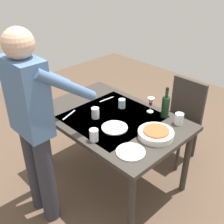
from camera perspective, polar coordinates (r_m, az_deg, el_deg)
name	(u,v)px	position (r m, az deg, el deg)	size (l,w,h in m)	color
ground_plane	(112,177)	(3.06, 0.00, -13.23)	(6.00, 6.00, 0.00)	brown
dining_table	(112,124)	(2.64, 0.00, -2.46)	(1.38, 0.93, 0.76)	#332D28
chair_near	(181,115)	(3.17, 14.08, -0.58)	(0.40, 0.40, 0.91)	black
person_server	(34,122)	(2.22, -15.81, -1.92)	(0.42, 0.61, 1.69)	#2D2D38
wine_bottle	(165,106)	(2.60, 10.96, 1.20)	(0.07, 0.07, 0.30)	black
wine_glass_left	(151,102)	(2.65, 7.99, 1.99)	(0.07, 0.07, 0.15)	white
water_cup_near_left	(122,103)	(2.73, 2.04, 1.77)	(0.07, 0.07, 0.09)	silver
water_cup_near_right	(95,113)	(2.56, -3.45, -0.20)	(0.07, 0.07, 0.10)	silver
water_cup_far_left	(94,135)	(2.26, -3.75, -4.77)	(0.07, 0.07, 0.10)	silver
water_cup_far_right	(179,119)	(2.54, 13.64, -1.36)	(0.08, 0.08, 0.10)	silver
serving_bowl_pasta	(156,134)	(2.33, 9.02, -4.40)	(0.30, 0.30, 0.07)	silver
dinner_plate_near	(131,152)	(2.16, 3.85, -8.21)	(0.23, 0.23, 0.01)	silver
dinner_plate_far	(115,128)	(2.43, 0.53, -3.25)	(0.23, 0.23, 0.01)	silver
table_knife	(69,115)	(2.65, -8.83, -0.59)	(0.01, 0.20, 0.01)	silver
table_fork	(107,99)	(2.90, -1.11, 2.63)	(0.01, 0.18, 0.01)	silver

